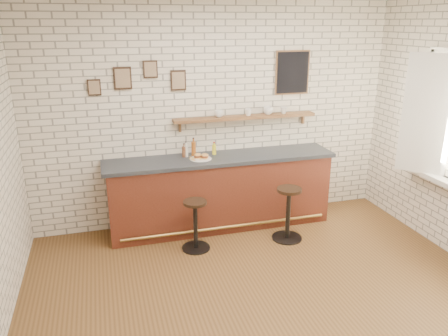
% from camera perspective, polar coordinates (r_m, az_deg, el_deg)
% --- Properties ---
extents(ground, '(5.00, 5.00, 0.00)m').
position_cam_1_polar(ground, '(4.80, 5.39, -16.01)').
color(ground, brown).
rests_on(ground, ground).
extents(bar_counter, '(3.10, 0.65, 1.01)m').
position_cam_1_polar(bar_counter, '(5.99, -0.44, -3.10)').
color(bar_counter, '#5B2518').
rests_on(bar_counter, ground).
extents(sandwich_plate, '(0.28, 0.28, 0.01)m').
position_cam_1_polar(sandwich_plate, '(5.72, -3.07, 1.23)').
color(sandwich_plate, white).
rests_on(sandwich_plate, bar_counter).
extents(ciabatta_sandwich, '(0.19, 0.13, 0.06)m').
position_cam_1_polar(ciabatta_sandwich, '(5.71, -2.99, 1.59)').
color(ciabatta_sandwich, '#DDA45A').
rests_on(ciabatta_sandwich, sandwich_plate).
extents(potato_chips, '(0.25, 0.20, 0.00)m').
position_cam_1_polar(potato_chips, '(5.72, -3.19, 1.29)').
color(potato_chips, gold).
rests_on(potato_chips, sandwich_plate).
extents(bitters_bottle_brown, '(0.06, 0.06, 0.19)m').
position_cam_1_polar(bitters_bottle_brown, '(5.81, -5.22, 2.17)').
color(bitters_bottle_brown, brown).
rests_on(bitters_bottle_brown, bar_counter).
extents(bitters_bottle_white, '(0.05, 0.05, 0.21)m').
position_cam_1_polar(bitters_bottle_white, '(5.82, -4.98, 2.28)').
color(bitters_bottle_white, beige).
rests_on(bitters_bottle_white, bar_counter).
extents(bitters_bottle_amber, '(0.06, 0.06, 0.25)m').
position_cam_1_polar(bitters_bottle_amber, '(5.83, -3.99, 2.54)').
color(bitters_bottle_amber, '#914A17').
rests_on(bitters_bottle_amber, bar_counter).
extents(condiment_bottle_yellow, '(0.05, 0.05, 0.17)m').
position_cam_1_polar(condiment_bottle_yellow, '(5.90, -1.30, 2.47)').
color(condiment_bottle_yellow, yellow).
rests_on(condiment_bottle_yellow, bar_counter).
extents(bar_stool_left, '(0.36, 0.36, 0.65)m').
position_cam_1_polar(bar_stool_left, '(5.46, -3.75, -7.24)').
color(bar_stool_left, black).
rests_on(bar_stool_left, ground).
extents(bar_stool_right, '(0.39, 0.39, 0.71)m').
position_cam_1_polar(bar_stool_right, '(5.73, 8.38, -5.71)').
color(bar_stool_right, black).
rests_on(bar_stool_right, ground).
extents(wall_shelf, '(2.00, 0.18, 0.18)m').
position_cam_1_polar(wall_shelf, '(6.01, 2.83, 6.64)').
color(wall_shelf, brown).
rests_on(wall_shelf, ground).
extents(shelf_cup_a, '(0.13, 0.13, 0.10)m').
position_cam_1_polar(shelf_cup_a, '(5.89, -0.65, 7.10)').
color(shelf_cup_a, white).
rests_on(shelf_cup_a, wall_shelf).
extents(shelf_cup_b, '(0.14, 0.14, 0.09)m').
position_cam_1_polar(shelf_cup_b, '(6.01, 3.21, 7.29)').
color(shelf_cup_b, white).
rests_on(shelf_cup_b, wall_shelf).
extents(shelf_cup_c, '(0.15, 0.15, 0.11)m').
position_cam_1_polar(shelf_cup_c, '(6.11, 5.78, 7.47)').
color(shelf_cup_c, white).
rests_on(shelf_cup_c, wall_shelf).
extents(shelf_cup_d, '(0.10, 0.10, 0.09)m').
position_cam_1_polar(shelf_cup_d, '(6.20, 7.82, 7.48)').
color(shelf_cup_d, white).
rests_on(shelf_cup_d, wall_shelf).
extents(back_wall_decor, '(2.96, 0.02, 0.56)m').
position_cam_1_polar(back_wall_decor, '(5.94, 1.05, 12.07)').
color(back_wall_decor, black).
rests_on(back_wall_decor, ground).
extents(window_sill, '(0.20, 1.35, 0.06)m').
position_cam_1_polar(window_sill, '(5.85, 27.03, -1.65)').
color(window_sill, white).
rests_on(window_sill, ground).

